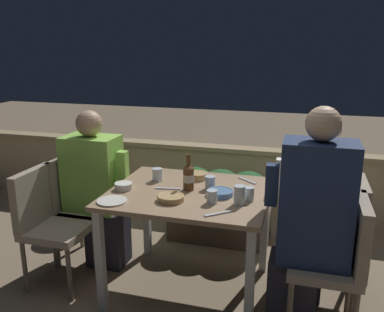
{
  "coord_description": "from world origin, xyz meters",
  "views": [
    {
      "loc": [
        0.7,
        -2.4,
        1.64
      ],
      "look_at": [
        0.0,
        0.06,
        0.94
      ],
      "focal_mm": 38.0,
      "sensor_mm": 36.0,
      "label": 1
    }
  ],
  "objects": [
    {
      "name": "beer_bottle",
      "position": [
        -0.01,
        0.02,
        0.82
      ],
      "size": [
        0.07,
        0.07,
        0.24
      ],
      "color": "brown",
      "rests_on": "dining_table"
    },
    {
      "name": "ground_plane",
      "position": [
        0.0,
        0.0,
        0.0
      ],
      "size": [
        16.0,
        16.0,
        0.0
      ],
      "primitive_type": "plane",
      "color": "#847056"
    },
    {
      "name": "bowl_3",
      "position": [
        0.21,
        -0.03,
        0.74
      ],
      "size": [
        0.16,
        0.16,
        0.04
      ],
      "color": "#4C709E",
      "rests_on": "dining_table"
    },
    {
      "name": "glass_cup_3",
      "position": [
        0.35,
        -0.14,
        0.78
      ],
      "size": [
        0.07,
        0.07,
        0.12
      ],
      "color": "silver",
      "rests_on": "dining_table"
    },
    {
      "name": "parapet_wall",
      "position": [
        0.0,
        1.46,
        0.34
      ],
      "size": [
        9.0,
        0.18,
        0.67
      ],
      "color": "tan",
      "rests_on": "ground_plane"
    },
    {
      "name": "fork_0",
      "position": [
        0.34,
        0.3,
        0.73
      ],
      "size": [
        0.14,
        0.12,
        0.01
      ],
      "color": "silver",
      "rests_on": "dining_table"
    },
    {
      "name": "planter_hedge",
      "position": [
        0.04,
        0.81,
        0.35
      ],
      "size": [
        0.86,
        0.47,
        0.63
      ],
      "color": "brown",
      "rests_on": "ground_plane"
    },
    {
      "name": "person_navy_jumper",
      "position": [
        0.76,
        -0.18,
        0.67
      ],
      "size": [
        0.48,
        0.26,
        1.34
      ],
      "color": "#282833",
      "rests_on": "ground_plane"
    },
    {
      "name": "glass_cup_1",
      "position": [
        -0.28,
        0.14,
        0.77
      ],
      "size": [
        0.07,
        0.07,
        0.09
      ],
      "color": "silver",
      "rests_on": "dining_table"
    },
    {
      "name": "glass_cup_0",
      "position": [
        0.19,
        -0.16,
        0.76
      ],
      "size": [
        0.07,
        0.07,
        0.08
      ],
      "color": "silver",
      "rests_on": "dining_table"
    },
    {
      "name": "fork_2",
      "position": [
        0.26,
        -0.32,
        0.73
      ],
      "size": [
        0.14,
        0.13,
        0.01
      ],
      "color": "silver",
      "rests_on": "dining_table"
    },
    {
      "name": "bowl_2",
      "position": [
        -0.02,
        0.26,
        0.75
      ],
      "size": [
        0.14,
        0.14,
        0.05
      ],
      "color": "tan",
      "rests_on": "dining_table"
    },
    {
      "name": "chair_left_near",
      "position": [
        -0.98,
        -0.18,
        0.51
      ],
      "size": [
        0.41,
        0.4,
        0.83
      ],
      "color": "gray",
      "rests_on": "ground_plane"
    },
    {
      "name": "chair_right_far",
      "position": [
        0.98,
        0.17,
        0.51
      ],
      "size": [
        0.41,
        0.4,
        0.83
      ],
      "color": "gray",
      "rests_on": "ground_plane"
    },
    {
      "name": "person_green_blouse",
      "position": [
        -0.77,
        0.17,
        0.6
      ],
      "size": [
        0.49,
        0.26,
        1.19
      ],
      "color": "#282833",
      "rests_on": "ground_plane"
    },
    {
      "name": "chair_left_far",
      "position": [
        -0.96,
        0.17,
        0.51
      ],
      "size": [
        0.41,
        0.4,
        0.83
      ],
      "color": "gray",
      "rests_on": "ground_plane"
    },
    {
      "name": "chair_right_near",
      "position": [
        0.95,
        -0.18,
        0.51
      ],
      "size": [
        0.41,
        0.4,
        0.83
      ],
      "color": "gray",
      "rests_on": "ground_plane"
    },
    {
      "name": "dining_table",
      "position": [
        0.0,
        0.0,
        0.63
      ],
      "size": [
        1.03,
        0.87,
        0.72
      ],
      "color": "#937556",
      "rests_on": "ground_plane"
    },
    {
      "name": "potted_plant",
      "position": [
        -1.18,
        0.81,
        0.41
      ],
      "size": [
        0.38,
        0.38,
        0.66
      ],
      "color": "brown",
      "rests_on": "ground_plane"
    },
    {
      "name": "glass_cup_4",
      "position": [
        0.4,
        -0.06,
        0.77
      ],
      "size": [
        0.06,
        0.06,
        0.09
      ],
      "color": "silver",
      "rests_on": "dining_table"
    },
    {
      "name": "bowl_0",
      "position": [
        -0.06,
        -0.2,
        0.74
      ],
      "size": [
        0.17,
        0.17,
        0.04
      ],
      "color": "tan",
      "rests_on": "dining_table"
    },
    {
      "name": "bowl_1",
      "position": [
        -0.43,
        -0.09,
        0.75
      ],
      "size": [
        0.12,
        0.12,
        0.04
      ],
      "color": "silver",
      "rests_on": "dining_table"
    },
    {
      "name": "person_white_polo",
      "position": [
        0.79,
        0.17,
        0.62
      ],
      "size": [
        0.5,
        0.26,
        1.24
      ],
      "color": "#282833",
      "rests_on": "ground_plane"
    },
    {
      "name": "glass_cup_2",
      "position": [
        0.12,
        0.08,
        0.77
      ],
      "size": [
        0.07,
        0.07,
        0.09
      ],
      "color": "silver",
      "rests_on": "dining_table"
    },
    {
      "name": "fork_1",
      "position": [
        -0.15,
        -0.01,
        0.73
      ],
      "size": [
        0.17,
        0.05,
        0.01
      ],
      "color": "silver",
      "rests_on": "dining_table"
    },
    {
      "name": "plate_0",
      "position": [
        -0.4,
        -0.31,
        0.73
      ],
      "size": [
        0.18,
        0.18,
        0.01
      ],
      "color": "silver",
      "rests_on": "dining_table"
    }
  ]
}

